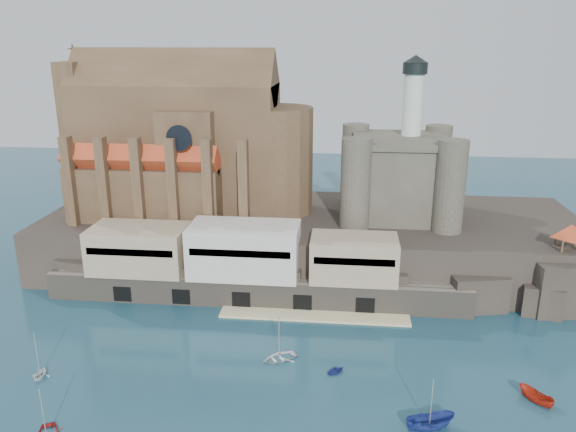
% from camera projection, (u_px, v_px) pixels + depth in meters
% --- Properties ---
extents(ground, '(300.00, 300.00, 0.00)m').
position_uv_depth(ground, '(290.00, 382.00, 72.05)').
color(ground, '#173C4D').
rests_on(ground, ground).
extents(promontory, '(100.00, 36.00, 10.00)m').
position_uv_depth(promontory, '(310.00, 241.00, 107.89)').
color(promontory, black).
rests_on(promontory, ground).
extents(quay, '(70.00, 12.00, 13.05)m').
position_uv_depth(quay, '(243.00, 266.00, 93.08)').
color(quay, '#6B6255').
rests_on(quay, ground).
extents(church, '(47.00, 25.93, 30.51)m').
position_uv_depth(church, '(187.00, 147.00, 107.39)').
color(church, '#4A3622').
rests_on(church, promontory).
extents(castle_keep, '(21.20, 21.20, 29.30)m').
position_uv_depth(castle_keep, '(399.00, 173.00, 103.83)').
color(castle_keep, '#454136').
rests_on(castle_keep, promontory).
extents(rock_outcrop, '(14.50, 10.50, 8.70)m').
position_uv_depth(rock_outcrop, '(563.00, 284.00, 91.16)').
color(rock_outcrop, black).
rests_on(rock_outcrop, ground).
extents(pavilion, '(6.40, 6.40, 5.40)m').
position_uv_depth(pavilion, '(571.00, 233.00, 88.67)').
color(pavilion, '#4A3622').
rests_on(pavilion, rock_outcrop).
extents(boat_2, '(2.74, 2.70, 5.76)m').
position_uv_depth(boat_2, '(429.00, 429.00, 63.37)').
color(boat_2, navy).
rests_on(boat_2, ground).
extents(boat_4, '(2.85, 1.92, 3.12)m').
position_uv_depth(boat_4, '(40.00, 377.00, 73.05)').
color(boat_4, white).
rests_on(boat_4, ground).
extents(boat_5, '(2.46, 2.47, 4.58)m').
position_uv_depth(boat_5, '(535.00, 402.00, 68.10)').
color(boat_5, '#B22510').
rests_on(boat_5, ground).
extents(boat_6, '(2.78, 3.53, 4.95)m').
position_uv_depth(boat_6, '(279.00, 359.00, 77.13)').
color(boat_6, white).
rests_on(boat_6, ground).
extents(boat_7, '(2.48, 2.66, 2.65)m').
position_uv_depth(boat_7, '(335.00, 373.00, 73.99)').
color(boat_7, navy).
rests_on(boat_7, ground).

